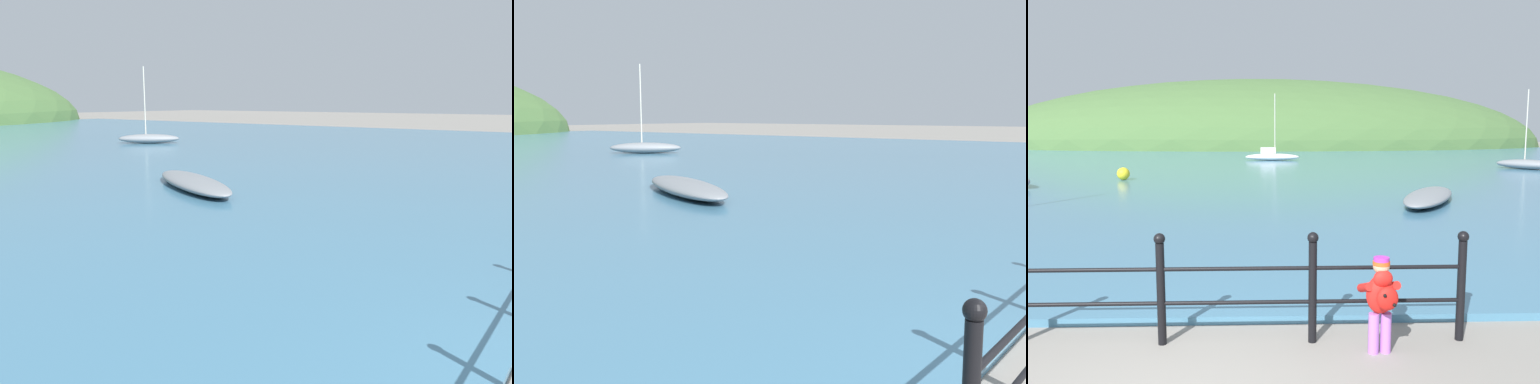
# 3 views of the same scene
# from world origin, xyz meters

# --- Properties ---
(boat_far_left) EXTENTS (3.16, 3.44, 4.50)m
(boat_far_left) POSITION_xyz_m (15.74, 24.30, 0.39)
(boat_far_left) COLOR gray
(boat_far_left) RESTS_ON water
(boat_nearest_quay) EXTENTS (3.27, 4.87, 0.37)m
(boat_nearest_quay) POSITION_xyz_m (5.77, 11.28, 0.28)
(boat_nearest_quay) COLOR gray
(boat_nearest_quay) RESTS_ON water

